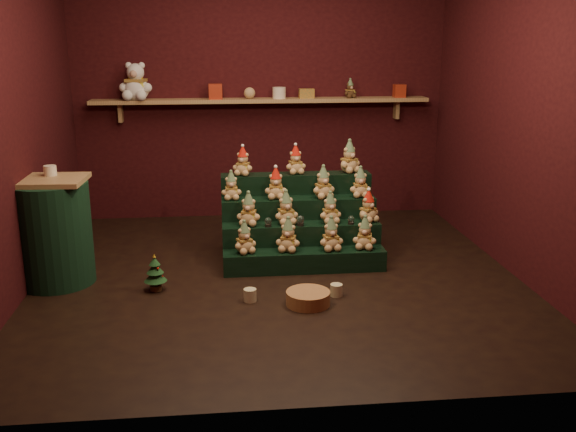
{
  "coord_description": "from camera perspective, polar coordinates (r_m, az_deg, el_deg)",
  "views": [
    {
      "loc": [
        -0.45,
        -5.06,
        1.95
      ],
      "look_at": [
        0.11,
        0.25,
        0.46
      ],
      "focal_mm": 40.0,
      "sensor_mm": 36.0,
      "label": 1
    }
  ],
  "objects": [
    {
      "name": "riser_tier_front",
      "position": [
        5.55,
        1.48,
        -3.99
      ],
      "size": [
        1.4,
        0.22,
        0.18
      ],
      "primitive_type": "cube",
      "color": "black",
      "rests_on": "ground"
    },
    {
      "name": "ground",
      "position": [
        5.44,
        -0.89,
        -5.41
      ],
      "size": [
        4.0,
        4.0,
        0.0
      ],
      "primitive_type": "plane",
      "color": "black",
      "rests_on": "ground"
    },
    {
      "name": "snow_globe_c",
      "position": [
        5.68,
        5.62,
        -0.34
      ],
      "size": [
        0.06,
        0.06,
        0.08
      ],
      "color": "black",
      "rests_on": "riser_tier_midfront"
    },
    {
      "name": "teddy_12",
      "position": [
        5.94,
        -4.03,
        4.89
      ],
      "size": [
        0.23,
        0.22,
        0.26
      ],
      "primitive_type": null,
      "rotation": [
        0.0,
        0.0,
        -0.35
      ],
      "color": "tan",
      "rests_on": "riser_tier_back"
    },
    {
      "name": "teddy_3",
      "position": [
        5.58,
        6.85,
        -1.48
      ],
      "size": [
        0.25,
        0.23,
        0.29
      ],
      "primitive_type": null,
      "rotation": [
        0.0,
        0.0,
        -0.29
      ],
      "color": "tan",
      "rests_on": "riser_tier_front"
    },
    {
      "name": "side_table",
      "position": [
        5.52,
        -20.16,
        -1.33
      ],
      "size": [
        0.61,
        0.61,
        0.88
      ],
      "rotation": [
        0.0,
        0.0,
        -0.05
      ],
      "color": "tan",
      "rests_on": "ground"
    },
    {
      "name": "shelf_plush_ball",
      "position": [
        6.94,
        -3.44,
        10.85
      ],
      "size": [
        0.12,
        0.12,
        0.12
      ],
      "primitive_type": "sphere",
      "color": "tan",
      "rests_on": "back_shelf"
    },
    {
      "name": "teddy_10",
      "position": [
        5.82,
        3.15,
        3.01
      ],
      "size": [
        0.25,
        0.24,
        0.29
      ],
      "primitive_type": null,
      "rotation": [
        0.0,
        0.0,
        0.27
      ],
      "color": "tan",
      "rests_on": "riser_tier_midback"
    },
    {
      "name": "teddy_11",
      "position": [
        5.89,
        6.45,
        3.0
      ],
      "size": [
        0.2,
        0.18,
        0.27
      ],
      "primitive_type": null,
      "rotation": [
        0.0,
        0.0,
        -0.02
      ],
      "color": "tan",
      "rests_on": "riser_tier_midback"
    },
    {
      "name": "snow_globe_a",
      "position": [
        5.58,
        -1.77,
        -0.53
      ],
      "size": [
        0.06,
        0.06,
        0.08
      ],
      "color": "black",
      "rests_on": "riser_tier_midfront"
    },
    {
      "name": "gift_tin_red_b",
      "position": [
        7.2,
        9.87,
        10.91
      ],
      "size": [
        0.12,
        0.12,
        0.14
      ],
      "primitive_type": "cube",
      "color": "#B3341B",
      "rests_on": "back_shelf"
    },
    {
      "name": "scarf_gift_box",
      "position": [
        7.0,
        1.66,
        10.83
      ],
      "size": [
        0.16,
        0.1,
        0.1
      ],
      "primitive_type": "cube",
      "color": "orange",
      "rests_on": "back_shelf"
    },
    {
      "name": "gift_tin_cream",
      "position": [
        6.96,
        -0.79,
        10.89
      ],
      "size": [
        0.14,
        0.14,
        0.12
      ],
      "primitive_type": "cylinder",
      "color": "beige",
      "rests_on": "back_shelf"
    },
    {
      "name": "teddy_7",
      "position": [
        5.75,
        7.14,
        0.86
      ],
      "size": [
        0.27,
        0.26,
        0.28
      ],
      "primitive_type": null,
      "rotation": [
        0.0,
        0.0,
        0.57
      ],
      "color": "tan",
      "rests_on": "riser_tier_midfront"
    },
    {
      "name": "riser_tier_back",
      "position": [
        6.09,
        0.69,
        0.47
      ],
      "size": [
        1.4,
        0.22,
        0.72
      ],
      "primitive_type": "cube",
      "color": "black",
      "rests_on": "ground"
    },
    {
      "name": "table_ornament",
      "position": [
        5.5,
        -20.39,
        3.81
      ],
      "size": [
        0.1,
        0.1,
        0.08
      ],
      "primitive_type": "cylinder",
      "color": "beige",
      "rests_on": "side_table"
    },
    {
      "name": "teddy_1",
      "position": [
        5.47,
        0.02,
        -1.67
      ],
      "size": [
        0.25,
        0.24,
        0.29
      ],
      "primitive_type": null,
      "rotation": [
        0.0,
        0.0,
        -0.29
      ],
      "color": "tan",
      "rests_on": "riser_tier_front"
    },
    {
      "name": "left_wall",
      "position": [
        5.33,
        -23.72,
        8.38
      ],
      "size": [
        0.1,
        4.0,
        2.8
      ],
      "primitive_type": "cube",
      "color": "black",
      "rests_on": "ground"
    },
    {
      "name": "wicker_basket",
      "position": [
        4.88,
        1.8,
        -7.3
      ],
      "size": [
        0.44,
        0.44,
        0.1
      ],
      "primitive_type": "cylinder",
      "rotation": [
        0.0,
        0.0,
        0.42
      ],
      "color": "#A27441",
      "rests_on": "ground"
    },
    {
      "name": "mug_left",
      "position": [
        4.95,
        -3.4,
        -7.03
      ],
      "size": [
        0.1,
        0.1,
        0.1
      ],
      "primitive_type": "cylinder",
      "color": "beige",
      "rests_on": "ground"
    },
    {
      "name": "teddy_13",
      "position": [
        5.99,
        0.67,
        5.02
      ],
      "size": [
        0.21,
        0.2,
        0.26
      ],
      "primitive_type": null,
      "rotation": [
        0.0,
        0.0,
        0.16
      ],
      "color": "tan",
      "rests_on": "riser_tier_back"
    },
    {
      "name": "riser_tier_midfront",
      "position": [
        5.73,
        1.2,
        -2.41
      ],
      "size": [
        1.4,
        0.22,
        0.36
      ],
      "primitive_type": "cube",
      "color": "black",
      "rests_on": "ground"
    },
    {
      "name": "teddy_2",
      "position": [
        5.51,
        3.85,
        -1.59
      ],
      "size": [
        0.23,
        0.21,
        0.29
      ],
      "primitive_type": null,
      "rotation": [
        0.0,
        0.0,
        0.15
      ],
      "color": "tan",
      "rests_on": "riser_tier_front"
    },
    {
      "name": "teddy_14",
      "position": [
        6.07,
        5.47,
        5.28
      ],
      "size": [
        0.28,
        0.27,
        0.3
      ],
      "primitive_type": null,
      "rotation": [
        0.0,
        0.0,
        0.5
      ],
      "color": "tan",
      "rests_on": "riser_tier_back"
    },
    {
      "name": "gift_tin_red_a",
      "position": [
        6.93,
        -6.46,
        10.94
      ],
      "size": [
        0.14,
        0.14,
        0.16
      ],
      "primitive_type": "cube",
      "color": "#B3341B",
      "rests_on": "back_shelf"
    },
    {
      "name": "mug_right",
      "position": [
        5.05,
        4.32,
        -6.58
      ],
      "size": [
        0.1,
        0.1,
        0.1
      ],
      "primitive_type": "cylinder",
      "color": "beige",
      "rests_on": "ground"
    },
    {
      "name": "teddy_5",
      "position": [
        5.63,
        -0.18,
        0.75
      ],
      "size": [
        0.25,
        0.23,
        0.29
      ],
      "primitive_type": null,
      "rotation": [
        0.0,
        0.0,
        0.23
      ],
      "color": "tan",
      "rests_on": "riser_tier_midfront"
    },
    {
      "name": "teddy_4",
      "position": [
        5.61,
        -3.52,
        0.63
      ],
      "size": [
        0.24,
        0.23,
        0.29
      ],
      "primitive_type": null,
      "rotation": [
        0.0,
        0.0,
        -0.22
      ],
      "color": "tan",
      "rests_on": "riser_tier_midfront"
    },
    {
      "name": "right_wall",
      "position": [
        5.67,
        20.43,
        9.07
      ],
      "size": [
        0.1,
        4.0,
        2.8
      ],
      "primitive_type": "cube",
      "color": "black",
      "rests_on": "ground"
    },
    {
      "name": "teddy_9",
      "position": [
        5.79,
        -1.09,
        2.92
      ],
      "size": [
        0.21,
        0.19,
        0.28
      ],
      "primitive_type": null,
      "rotation": [
        0.0,
        0.0,
        -0.05
      ],
      "color": "tan",
      "rests_on": "riser_tier_midback"
    },
    {
      "name": "mini_christmas_tree",
      "position": [
        5.21,
        -11.73,
        -4.97
      ],
      "size": [
        0.18,
        0.18,
        0.31
      ],
      "rotation": [
        0.0,
        0.0,
        0.35
      ],
      "color": "#49321A",
      "rests_on": "ground"
    },
    {
      "name": "back_wall",
      "position": [
        7.14,
        -2.45,
        11.16
      ],
      "size": [
        4.0,
        0.1,
        2.8
      ],
      "primitive_type": "cube",
      "color": "black",
      "rests_on": "ground"
    },
    {
      "name": "front_wall",
      "position": [
        3.09,
        2.44,
        5.35
      ],
      "size": [
        4.0,
        0.1,
        2.8
      ],
      "primitive_type": "cube",
      "color": "black",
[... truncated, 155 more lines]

